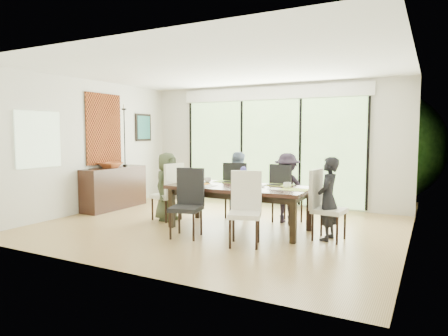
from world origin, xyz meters
The scene contains 62 objects.
floor centered at (0.00, 0.00, -0.01)m, with size 6.00×5.00×0.01m, color olive.
ceiling centered at (0.00, 0.00, 2.71)m, with size 6.00×5.00×0.01m, color white.
wall_back centered at (0.00, 2.51, 1.35)m, with size 6.00×0.02×2.70m, color beige.
wall_front centered at (0.00, -2.51, 1.35)m, with size 6.00×0.02×2.70m, color beige.
wall_left centered at (-3.01, 0.00, 1.35)m, with size 0.02×5.00×2.70m, color beige.
wall_right centered at (3.01, 0.00, 1.35)m, with size 0.02×5.00×2.70m, color beige.
glass_doors centered at (0.00, 2.47, 1.20)m, with size 4.20×0.02×2.30m, color #598C3F.
blinds_header centered at (0.00, 2.46, 2.50)m, with size 4.40×0.06×0.28m, color white.
mullion_a centered at (-2.10, 2.46, 1.20)m, with size 0.05×0.04×2.30m, color black.
mullion_b centered at (-0.70, 2.46, 1.20)m, with size 0.05×0.04×2.30m, color black.
mullion_c centered at (0.70, 2.46, 1.20)m, with size 0.05×0.04×2.30m, color black.
mullion_d centered at (2.10, 2.46, 1.20)m, with size 0.05×0.04×2.30m, color black.
side_window centered at (-2.97, -1.20, 1.50)m, with size 0.02×0.90×1.00m, color #8CAD7F.
deck centered at (0.00, 3.40, -0.05)m, with size 6.00×1.80×0.10m, color brown.
rail_top centered at (0.00, 4.20, 0.55)m, with size 6.00×0.08×0.06m, color brown.
foliage_left centered at (-1.80, 5.20, 1.44)m, with size 3.20×3.20×3.20m, color #14380F.
foliage_mid centered at (0.40, 5.80, 1.80)m, with size 4.00×4.00×4.00m, color #14380F.
foliage_right centered at (2.20, 5.00, 1.26)m, with size 2.80×2.80×2.80m, color #14380F.
foliage_far centered at (-0.60, 6.50, 1.62)m, with size 3.60×3.60×3.60m, color #14380F.
table_top centered at (0.41, 0.03, 0.70)m, with size 2.34×1.07×0.06m, color black.
table_apron centered at (0.41, 0.03, 0.62)m, with size 2.15×0.88×0.10m, color black.
table_leg_fl centered at (-0.67, -0.40, 0.34)m, with size 0.09×0.09×0.67m, color black.
table_leg_fr centered at (1.49, -0.40, 0.34)m, with size 0.09×0.09×0.67m, color black.
table_leg_bl centered at (-0.67, 0.46, 0.34)m, with size 0.09×0.09×0.67m, color black.
table_leg_br centered at (1.49, 0.46, 0.34)m, with size 0.09×0.09×0.67m, color black.
chair_left_end centered at (-1.09, 0.03, 0.54)m, with size 0.45×0.45×1.07m, color white, non-canonical shape.
chair_right_end centered at (1.91, 0.03, 0.54)m, with size 0.45×0.45×1.07m, color beige, non-canonical shape.
chair_far_left centered at (-0.04, 0.88, 0.54)m, with size 0.45×0.45×1.07m, color black, non-canonical shape.
chair_far_right centered at (0.96, 0.88, 0.54)m, with size 0.45×0.45×1.07m, color black, non-canonical shape.
chair_near_left centered at (-0.09, -0.84, 0.54)m, with size 0.45×0.45×1.07m, color black, non-canonical shape.
chair_near_right centered at (0.91, -0.84, 0.54)m, with size 0.45×0.45×1.07m, color white, non-canonical shape.
person_left_end centered at (-1.07, 0.03, 0.63)m, with size 0.59×0.37×1.26m, color #3A432D.
person_right_end centered at (1.89, 0.03, 0.63)m, with size 0.59×0.37×1.26m, color black.
person_far_left centered at (-0.04, 0.86, 0.63)m, with size 0.59×0.37×1.26m, color #788EAD.
person_far_right centered at (0.96, 0.86, 0.63)m, with size 0.59×0.37×1.26m, color #271F2E.
placemat_left centered at (-0.54, 0.03, 0.74)m, with size 0.43×0.31×0.01m, color #8FAF3E.
placemat_right centered at (1.36, 0.03, 0.74)m, with size 0.43×0.31×0.01m, color #A1B340.
placemat_far_l centered at (-0.04, 0.43, 0.74)m, with size 0.43×0.31×0.01m, color #92C546.
placemat_far_r centered at (0.96, 0.43, 0.74)m, with size 0.43×0.31×0.01m, color #97B741.
placemat_paper centered at (-0.14, -0.27, 0.74)m, with size 0.43×0.31×0.01m, color white.
tablet_far_l centered at (0.06, 0.38, 0.74)m, with size 0.25×0.18×0.01m, color black.
tablet_far_r centered at (0.91, 0.38, 0.74)m, with size 0.23×0.17×0.01m, color black.
papers centered at (1.11, -0.02, 0.73)m, with size 0.29×0.21×0.00m, color white.
platter_base centered at (-0.14, -0.27, 0.75)m, with size 0.25×0.25×0.02m, color white.
platter_snacks centered at (-0.14, -0.27, 0.77)m, with size 0.20×0.20×0.01m, color orange.
vase centered at (0.46, 0.08, 0.79)m, with size 0.08×0.08×0.12m, color silver.
hyacinth_stems centered at (0.46, 0.08, 0.91)m, with size 0.04×0.04×0.16m, color #337226.
hyacinth_blooms centered at (0.46, 0.08, 1.01)m, with size 0.11×0.11×0.11m, color #4F4BBB.
laptop centered at (-0.44, -0.07, 0.74)m, with size 0.32×0.21×0.03m, color silver.
cup_a centered at (-0.29, 0.18, 0.78)m, with size 0.12×0.12×0.09m, color white.
cup_b centered at (0.56, -0.07, 0.78)m, with size 0.10×0.10×0.09m, color white.
cup_c centered at (1.21, 0.13, 0.78)m, with size 0.12×0.12×0.09m, color white.
book centered at (0.66, 0.08, 0.74)m, with size 0.16×0.22×0.02m, color white.
sideboard centered at (-2.76, 0.45, 0.44)m, with size 0.44×1.57×0.88m, color black.
bowl centered at (-2.76, 0.35, 0.94)m, with size 0.47×0.47×0.11m, color #964520.
candlestick_base centered at (-2.76, 0.80, 0.90)m, with size 0.10×0.10×0.04m, color black.
candlestick_shaft centered at (-2.76, 0.80, 1.52)m, with size 0.02×0.02×1.23m, color black.
candlestick_pan centered at (-2.76, 0.80, 2.13)m, with size 0.10×0.10×0.03m, color black.
candle centered at (-2.76, 0.80, 2.19)m, with size 0.04×0.04×0.10m, color silver.
tapestry centered at (-2.97, 0.40, 1.70)m, with size 0.02×1.00×1.50m, color #8E3714.
art_frame centered at (-2.97, 1.70, 1.75)m, with size 0.03×0.55×0.65m, color black.
art_canvas centered at (-2.95, 1.70, 1.75)m, with size 0.01×0.45×0.55m, color #184F4D.
Camera 1 is at (3.27, -5.95, 1.61)m, focal length 32.00 mm.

